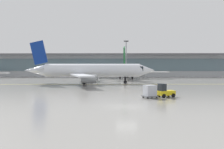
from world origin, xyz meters
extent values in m
plane|color=gray|center=(0.00, 0.00, 0.00)|extent=(400.00, 400.00, 0.00)
cube|color=yellow|center=(-7.87, 33.99, 0.00)|extent=(109.92, 4.94, 0.01)
cube|color=#B2B7BC|center=(0.00, 78.05, 4.50)|extent=(200.12, 8.00, 9.00)
cube|color=slate|center=(0.00, 73.97, 4.95)|extent=(192.12, 0.16, 5.04)
cube|color=slate|center=(0.00, 76.55, 9.30)|extent=(208.12, 11.00, 0.60)
cylinder|color=white|center=(1.87, 61.36, 3.33)|extent=(5.14, 23.46, 3.23)
cone|color=white|center=(2.99, 74.89, 3.33)|extent=(3.38, 4.12, 3.07)
cube|color=black|center=(2.78, 72.32, 3.73)|extent=(2.75, 3.11, 1.13)
cone|color=white|center=(0.70, 47.19, 3.33)|extent=(3.16, 5.38, 2.75)
cube|color=white|center=(-6.53, 60.15, 2.44)|extent=(13.52, 7.56, 0.27)
cylinder|color=#999EA3|center=(-3.76, 61.35, 1.54)|extent=(2.27, 3.58, 2.00)
cube|color=white|center=(9.96, 58.79, 2.44)|extent=(13.65, 5.59, 0.27)
cylinder|color=#999EA3|center=(7.42, 60.43, 1.54)|extent=(2.27, 3.58, 2.00)
cube|color=#19662D|center=(0.78, 48.22, 7.70)|extent=(0.70, 4.37, 6.09)
cube|color=white|center=(-1.55, 48.79, 3.81)|extent=(4.93, 2.67, 0.23)
cube|color=white|center=(3.18, 48.40, 3.81)|extent=(4.93, 2.67, 0.23)
cylinder|color=black|center=(2.54, 69.48, 0.86)|extent=(0.42, 0.42, 1.71)
cylinder|color=black|center=(2.54, 69.48, 0.43)|extent=(0.59, 0.90, 0.86)
cylinder|color=black|center=(-0.47, 59.65, 0.86)|extent=(0.42, 0.42, 1.71)
cylinder|color=black|center=(-0.47, 59.65, 0.43)|extent=(0.59, 0.90, 0.86)
cylinder|color=black|center=(3.89, 59.29, 0.86)|extent=(0.42, 0.42, 1.71)
cylinder|color=black|center=(3.89, 59.29, 0.43)|extent=(0.59, 0.90, 0.86)
cylinder|color=silver|center=(-7.87, 35.99, 3.53)|extent=(24.81, 4.45, 3.43)
cone|color=silver|center=(6.51, 36.59, 3.53)|extent=(4.25, 3.43, 3.26)
cube|color=black|center=(3.77, 36.48, 3.96)|extent=(3.19, 2.80, 1.20)
cone|color=silver|center=(-22.95, 35.36, 3.53)|extent=(5.60, 3.14, 2.91)
cube|color=silver|center=(-10.25, 44.67, 2.59)|extent=(6.47, 14.48, 0.28)
cylinder|color=#999EA3|center=(-8.63, 41.91, 1.63)|extent=(3.72, 2.27, 2.12)
cube|color=silver|center=(-9.52, 27.14, 2.59)|extent=(7.52, 14.41, 0.28)
cylinder|color=#999EA3|center=(-8.13, 30.03, 1.63)|extent=(3.72, 2.27, 2.12)
cube|color=navy|center=(-21.85, 35.41, 8.17)|extent=(4.63, 0.56, 6.46)
cube|color=silver|center=(-21.55, 37.94, 4.04)|extent=(2.63, 5.14, 0.24)
cube|color=silver|center=(-21.34, 32.91, 4.04)|extent=(2.63, 5.14, 0.24)
cylinder|color=black|center=(0.76, 36.35, 0.91)|extent=(0.44, 0.44, 1.82)
cylinder|color=black|center=(0.76, 36.35, 0.45)|extent=(0.93, 0.59, 0.91)
cylinder|color=black|center=(-9.99, 38.22, 0.91)|extent=(0.44, 0.44, 1.82)
cylinder|color=black|center=(-9.99, 38.22, 0.45)|extent=(0.93, 0.59, 0.91)
cylinder|color=black|center=(-9.79, 33.59, 0.91)|extent=(0.44, 0.44, 1.82)
cylinder|color=black|center=(-9.79, 33.59, 0.45)|extent=(0.93, 0.59, 0.91)
cube|color=yellow|center=(6.42, 9.08, 0.65)|extent=(2.94, 2.30, 0.70)
cube|color=#1E2328|center=(5.73, 8.79, 1.55)|extent=(1.31, 1.49, 1.10)
cylinder|color=black|center=(6.93, 10.05, 0.30)|extent=(0.64, 0.44, 0.60)
cylinder|color=black|center=(7.47, 8.76, 0.30)|extent=(0.64, 0.44, 0.60)
cylinder|color=black|center=(5.36, 9.39, 0.30)|extent=(0.64, 0.44, 0.60)
cylinder|color=black|center=(5.91, 8.10, 0.30)|extent=(0.64, 0.44, 0.60)
cube|color=#595B60|center=(3.77, 7.96, 0.28)|extent=(2.56, 2.29, 0.12)
cube|color=#B2B7C1|center=(3.77, 7.96, 1.14)|extent=(2.06, 2.00, 1.60)
cylinder|color=black|center=(4.19, 8.90, 0.11)|extent=(0.24, 0.18, 0.22)
cylinder|color=black|center=(4.74, 7.61, 0.11)|extent=(0.24, 0.18, 0.22)
cylinder|color=black|center=(2.81, 8.31, 0.11)|extent=(0.24, 0.18, 0.22)
cylinder|color=black|center=(3.35, 7.02, 0.11)|extent=(0.24, 0.18, 0.22)
cylinder|color=gray|center=(1.90, 68.09, 6.92)|extent=(0.36, 0.36, 13.84)
cube|color=#3F3F42|center=(1.90, 68.09, 14.09)|extent=(1.80, 0.30, 0.50)
camera|label=1|loc=(-0.94, -30.25, 5.05)|focal=40.55mm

